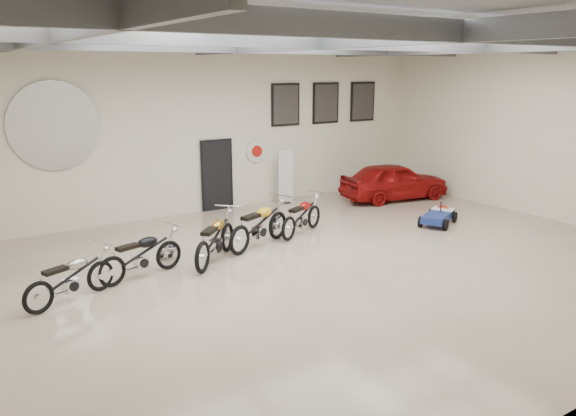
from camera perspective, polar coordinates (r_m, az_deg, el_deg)
floor at (r=12.29m, az=3.07°, el=-6.12°), size 16.00×12.00×0.01m
ceiling at (r=11.57m, az=3.40°, el=17.82°), size 16.00×12.00×0.01m
back_wall at (r=16.85m, az=-9.02°, el=7.95°), size 16.00×0.02×5.00m
right_wall at (r=17.59m, az=24.94°, el=7.08°), size 0.02×12.00×5.00m
ceiling_beams at (r=11.55m, az=3.39°, el=16.59°), size 15.80×11.80×0.32m
door at (r=17.22m, az=-7.25°, el=3.26°), size 0.92×0.08×2.10m
logo_plaque at (r=15.58m, az=-22.63°, el=7.69°), size 2.30×0.06×1.16m
poster_left at (r=18.19m, az=-0.25°, el=10.45°), size 1.05×0.08×1.35m
poster_mid at (r=19.10m, az=3.86°, el=10.59°), size 1.05×0.08×1.35m
poster_right at (r=20.10m, az=7.58°, el=10.67°), size 1.05×0.08×1.35m
oil_sign at (r=17.76m, az=-3.23°, el=5.80°), size 0.72×0.10×0.72m
banner_stand at (r=17.93m, az=-0.23°, el=3.25°), size 0.51×0.30×1.77m
motorcycle_silver at (r=11.17m, az=-21.27°, el=-6.54°), size 1.95×1.25×0.97m
motorcycle_black at (r=11.97m, az=-14.73°, el=-4.56°), size 2.05×1.09×1.02m
motorcycle_gold at (r=12.63m, az=-7.42°, el=-3.00°), size 2.03×1.94×1.11m
motorcycle_yellow at (r=13.58m, az=-2.94°, el=-1.62°), size 2.29×1.49×1.14m
motorcycle_red at (r=14.61m, az=1.40°, el=-0.75°), size 2.01×1.41×1.01m
go_kart at (r=16.23m, az=15.17°, el=-0.45°), size 1.88×1.46×0.62m
vintage_car at (r=18.83m, az=10.74°, el=2.71°), size 2.05×3.82×1.24m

